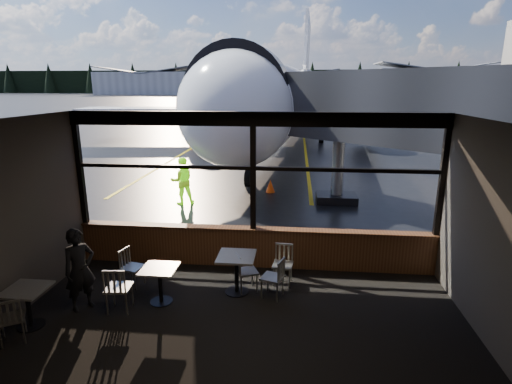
% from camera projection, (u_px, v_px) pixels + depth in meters
% --- Properties ---
extents(ground_plane, '(520.00, 520.00, 0.00)m').
position_uv_depth(ground_plane, '(295.00, 99.00, 124.54)').
color(ground_plane, black).
rests_on(ground_plane, ground).
extents(carpet_floor, '(8.00, 6.00, 0.01)m').
position_uv_depth(carpet_floor, '(233.00, 348.00, 6.32)').
color(carpet_floor, black).
rests_on(carpet_floor, ground).
extents(ceiling, '(8.00, 6.00, 0.04)m').
position_uv_depth(ceiling, '(229.00, 126.00, 5.42)').
color(ceiling, '#38332D').
rests_on(ceiling, ground).
extents(window_sill, '(8.00, 0.28, 0.90)m').
position_uv_depth(window_sill, '(253.00, 248.00, 9.09)').
color(window_sill, '#522D18').
rests_on(window_sill, ground).
extents(window_header, '(8.00, 0.18, 0.30)m').
position_uv_depth(window_header, '(253.00, 119.00, 8.34)').
color(window_header, black).
rests_on(window_header, ground).
extents(mullion_left, '(0.12, 0.12, 2.60)m').
position_uv_depth(mullion_left, '(80.00, 169.00, 9.02)').
color(mullion_left, black).
rests_on(mullion_left, ground).
extents(mullion_centre, '(0.12, 0.12, 2.60)m').
position_uv_depth(mullion_centre, '(253.00, 173.00, 8.64)').
color(mullion_centre, black).
rests_on(mullion_centre, ground).
extents(mullion_right, '(0.12, 0.12, 2.60)m').
position_uv_depth(mullion_right, '(443.00, 177.00, 8.25)').
color(mullion_right, black).
rests_on(mullion_right, ground).
extents(window_transom, '(8.00, 0.10, 0.08)m').
position_uv_depth(window_transom, '(253.00, 168.00, 8.61)').
color(window_transom, black).
rests_on(window_transom, ground).
extents(airliner, '(35.46, 41.23, 11.72)m').
position_uv_depth(airliner, '(288.00, 58.00, 27.26)').
color(airliner, white).
rests_on(airliner, ground_plane).
extents(jet_bridge, '(8.46, 10.34, 4.51)m').
position_uv_depth(jet_bridge, '(376.00, 139.00, 13.55)').
color(jet_bridge, '#2C2C2E').
rests_on(jet_bridge, ground_plane).
extents(cafe_table_near, '(0.73, 0.73, 0.80)m').
position_uv_depth(cafe_table_near, '(237.00, 274.00, 7.92)').
color(cafe_table_near, '#9E9A91').
rests_on(cafe_table_near, carpet_floor).
extents(cafe_table_mid, '(0.65, 0.65, 0.72)m').
position_uv_depth(cafe_table_mid, '(160.00, 285.00, 7.57)').
color(cafe_table_mid, gray).
rests_on(cafe_table_mid, carpet_floor).
extents(cafe_table_left, '(0.66, 0.66, 0.72)m').
position_uv_depth(cafe_table_left, '(29.00, 308.00, 6.80)').
color(cafe_table_left, '#ACA89E').
rests_on(cafe_table_left, carpet_floor).
extents(chair_near_e, '(0.57, 0.57, 0.83)m').
position_uv_depth(chair_near_e, '(272.00, 278.00, 7.74)').
color(chair_near_e, '#AEA99D').
rests_on(chair_near_e, carpet_floor).
extents(chair_near_w, '(0.59, 0.59, 0.83)m').
position_uv_depth(chair_near_w, '(247.00, 272.00, 7.99)').
color(chair_near_w, '#B7B1A5').
rests_on(chair_near_w, carpet_floor).
extents(chair_near_n, '(0.51, 0.51, 0.84)m').
position_uv_depth(chair_near_n, '(283.00, 265.00, 8.26)').
color(chair_near_n, beige).
rests_on(chair_near_n, carpet_floor).
extents(chair_mid_s, '(0.54, 0.54, 0.91)m').
position_uv_depth(chair_mid_s, '(119.00, 288.00, 7.27)').
color(chair_mid_s, beige).
rests_on(chair_mid_s, carpet_floor).
extents(chair_mid_w, '(0.54, 0.54, 0.82)m').
position_uv_depth(chair_mid_w, '(133.00, 268.00, 8.18)').
color(chair_mid_w, '#B5AFA3').
rests_on(chair_mid_w, carpet_floor).
extents(chair_left_s, '(0.62, 0.62, 0.82)m').
position_uv_depth(chair_left_s, '(11.00, 319.00, 6.39)').
color(chair_left_s, '#B4AFA2').
rests_on(chair_left_s, carpet_floor).
extents(passenger, '(0.64, 0.68, 1.56)m').
position_uv_depth(passenger, '(80.00, 270.00, 7.26)').
color(passenger, black).
rests_on(passenger, carpet_floor).
extents(ground_crew, '(0.99, 0.90, 1.64)m').
position_uv_depth(ground_crew, '(182.00, 181.00, 13.88)').
color(ground_crew, '#BFF219').
rests_on(ground_crew, ground_plane).
extents(cone_nose, '(0.36, 0.36, 0.50)m').
position_uv_depth(cone_nose, '(270.00, 186.00, 15.51)').
color(cone_nose, '#FD4007').
rests_on(cone_nose, ground_plane).
extents(cone_wing, '(0.36, 0.36, 0.51)m').
position_uv_depth(cone_wing, '(191.00, 143.00, 27.22)').
color(cone_wing, '#DC5A06').
rests_on(cone_wing, ground_plane).
extents(hangar_left, '(45.00, 18.00, 11.00)m').
position_uv_depth(hangar_left, '(147.00, 82.00, 187.65)').
color(hangar_left, silver).
rests_on(hangar_left, ground_plane).
extents(hangar_mid, '(38.00, 15.00, 10.00)m').
position_uv_depth(hangar_mid, '(296.00, 83.00, 185.72)').
color(hangar_mid, silver).
rests_on(hangar_mid, ground_plane).
extents(hangar_right, '(50.00, 20.00, 12.00)m').
position_uv_depth(hangar_right, '(435.00, 81.00, 172.85)').
color(hangar_right, silver).
rests_on(hangar_right, ground_plane).
extents(fuel_tank_a, '(8.00, 8.00, 6.00)m').
position_uv_depth(fuel_tank_a, '(232.00, 88.00, 186.29)').
color(fuel_tank_a, silver).
rests_on(fuel_tank_a, ground_plane).
extents(fuel_tank_b, '(8.00, 8.00, 6.00)m').
position_uv_depth(fuel_tank_b, '(253.00, 88.00, 185.31)').
color(fuel_tank_b, silver).
rests_on(fuel_tank_b, ground_plane).
extents(fuel_tank_c, '(8.00, 8.00, 6.00)m').
position_uv_depth(fuel_tank_c, '(274.00, 88.00, 184.33)').
color(fuel_tank_c, silver).
rests_on(fuel_tank_c, ground_plane).
extents(treeline, '(360.00, 3.00, 12.00)m').
position_uv_depth(treeline, '(296.00, 82.00, 209.49)').
color(treeline, black).
rests_on(treeline, ground_plane).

